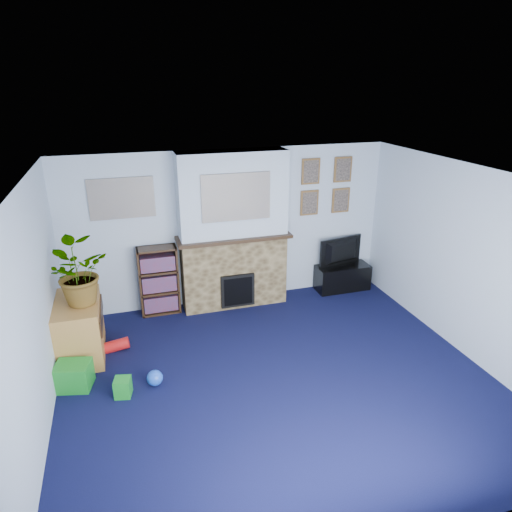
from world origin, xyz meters
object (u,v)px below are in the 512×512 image
object	(u,v)px
television	(343,252)
bookshelf	(159,282)
tv_stand	(342,277)
sideboard	(80,330)

from	to	relation	value
television	bookshelf	distance (m)	3.03
tv_stand	television	world-z (taller)	television
bookshelf	sideboard	size ratio (longest dim) A/B	1.08
bookshelf	television	bearing A→B (deg)	-1.07
bookshelf	sideboard	distance (m)	1.41
tv_stand	bookshelf	world-z (taller)	bookshelf
tv_stand	sideboard	world-z (taller)	sideboard
tv_stand	television	distance (m)	0.43
television	bookshelf	size ratio (longest dim) A/B	0.77
sideboard	television	bearing A→B (deg)	11.28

